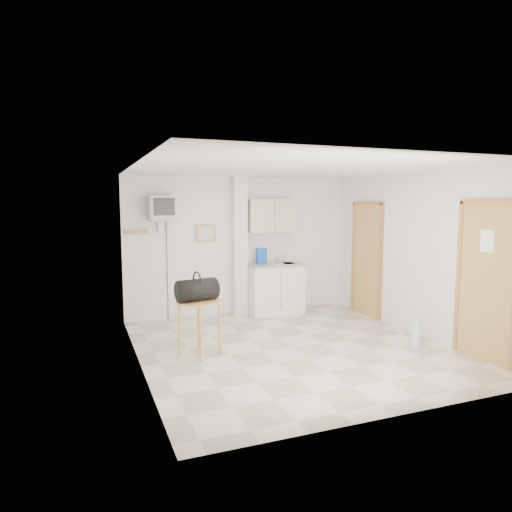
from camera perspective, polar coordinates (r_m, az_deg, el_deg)
name	(u,v)px	position (r m, az deg, el deg)	size (l,w,h in m)	color
ground	(293,347)	(6.59, 4.64, -11.31)	(4.50, 4.50, 0.00)	beige
room_envelope	(306,238)	(6.48, 6.33, 2.25)	(4.24, 4.54, 2.55)	white
kitchenette	(274,270)	(8.42, 2.24, -1.73)	(1.03, 0.58, 2.10)	white
crt_television	(162,209)	(7.77, -11.66, 5.81)	(0.44, 0.45, 2.15)	slate
round_table	(199,308)	(6.12, -7.09, -6.49)	(0.62, 0.62, 0.75)	#B7824C
duffel_bag	(197,290)	(6.04, -7.38, -4.20)	(0.58, 0.40, 0.39)	black
water_bottle	(416,334)	(6.96, 19.40, -9.21)	(0.13, 0.13, 0.39)	#BFD6FA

